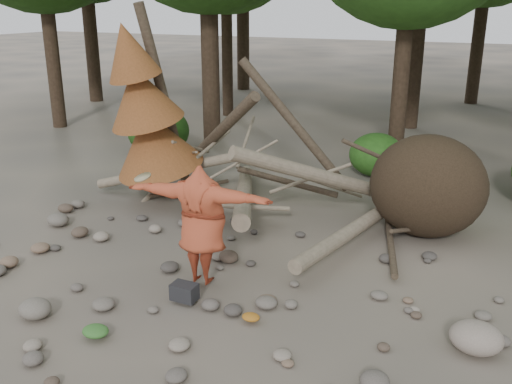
% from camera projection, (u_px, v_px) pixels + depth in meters
% --- Properties ---
extents(ground, '(120.00, 120.00, 0.00)m').
position_uv_depth(ground, '(196.00, 307.00, 8.49)').
color(ground, '#514C44').
rests_on(ground, ground).
extents(deadfall_pile, '(8.55, 5.24, 3.30)m').
position_uv_depth(deadfall_pile, '(396.00, 185.00, 11.03)').
color(deadfall_pile, '#332619').
rests_on(deadfall_pile, ground).
extents(dead_conifer, '(2.06, 2.16, 4.35)m').
position_uv_depth(dead_conifer, '(146.00, 112.00, 11.96)').
color(dead_conifer, '#4C3F30').
rests_on(dead_conifer, ground).
extents(bush_left, '(1.80, 1.80, 1.44)m').
position_uv_depth(bush_left, '(158.00, 131.00, 16.64)').
color(bush_left, '#204C14').
rests_on(bush_left, ground).
extents(bush_mid, '(1.40, 1.40, 1.12)m').
position_uv_depth(bush_mid, '(376.00, 155.00, 14.70)').
color(bush_mid, '#2B601C').
rests_on(bush_mid, ground).
extents(frisbee_thrower, '(2.58, 0.85, 1.93)m').
position_uv_depth(frisbee_thrower, '(202.00, 225.00, 8.82)').
color(frisbee_thrower, '#B04427').
rests_on(frisbee_thrower, ground).
extents(backpack, '(0.38, 0.26, 0.26)m').
position_uv_depth(backpack, '(185.00, 295.00, 8.58)').
color(backpack, black).
rests_on(backpack, ground).
extents(cloth_green, '(0.37, 0.31, 0.14)m').
position_uv_depth(cloth_green, '(96.00, 334.00, 7.68)').
color(cloth_green, '#34692A').
rests_on(cloth_green, ground).
extents(cloth_orange, '(0.26, 0.21, 0.10)m').
position_uv_depth(cloth_orange, '(251.00, 320.00, 8.06)').
color(cloth_orange, '#A6651C').
rests_on(cloth_orange, ground).
extents(boulder_front_left, '(0.48, 0.43, 0.29)m').
position_uv_depth(boulder_front_left, '(35.00, 309.00, 8.18)').
color(boulder_front_left, slate).
rests_on(boulder_front_left, ground).
extents(boulder_mid_right, '(0.68, 0.62, 0.41)m').
position_uv_depth(boulder_mid_right, '(476.00, 338.00, 7.37)').
color(boulder_mid_right, gray).
rests_on(boulder_mid_right, ground).
extents(boulder_mid_left, '(0.45, 0.40, 0.27)m').
position_uv_depth(boulder_mid_left, '(58.00, 220.00, 11.52)').
color(boulder_mid_left, '#6A6359').
rests_on(boulder_mid_left, ground).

